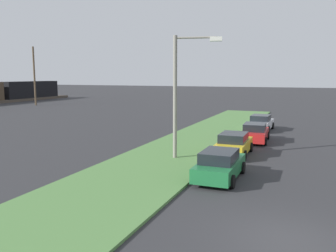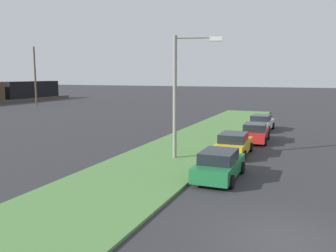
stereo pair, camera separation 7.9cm
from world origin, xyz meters
name	(u,v)px [view 1 (the left image)]	position (x,y,z in m)	size (l,w,h in m)	color
ground	(288,241)	(0.00, 0.00, 0.00)	(300.00, 300.00, 0.00)	#2D2D30
grass_median	(173,154)	(10.00, 7.76, 0.06)	(60.00, 6.00, 0.12)	#517F42
parked_car_green	(220,165)	(5.90, 3.65, 0.72)	(4.30, 2.02, 1.47)	#1E6B38
parked_car_yellow	(234,144)	(11.52, 4.09, 0.72)	(4.32, 2.06, 1.47)	gold
parked_car_red	(255,133)	(16.80, 3.50, 0.72)	(4.37, 2.16, 1.47)	red
parked_car_white	(261,123)	(22.98, 3.86, 0.72)	(4.37, 2.16, 1.47)	silver
streetlight	(181,88)	(9.04, 6.87, 4.39)	(0.87, 2.85, 7.50)	gray
distant_utility_pole	(34,76)	(37.56, 43.93, 5.00)	(0.30, 0.30, 10.00)	brown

